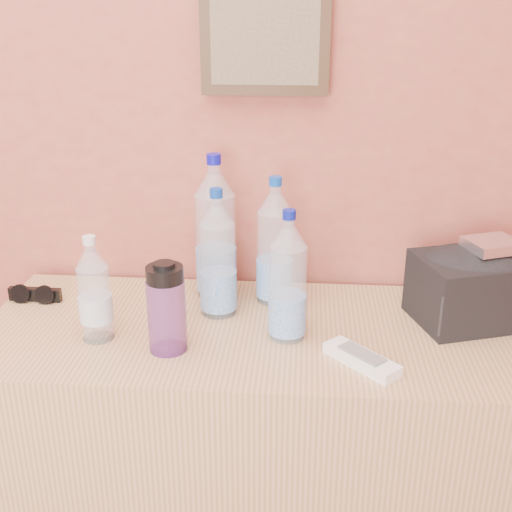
{
  "coord_description": "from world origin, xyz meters",
  "views": [
    {
      "loc": [
        0.56,
        0.42,
        1.48
      ],
      "look_at": [
        0.46,
        1.71,
        0.97
      ],
      "focal_mm": 45.0,
      "sensor_mm": 36.0,
      "label": 1
    }
  ],
  "objects_px": {
    "dresser": "(256,467)",
    "pet_large_d": "(288,283)",
    "pet_large_c": "(275,247)",
    "pet_large_b": "(216,235)",
    "toiletry_bag": "(474,285)",
    "foil_packet": "(492,245)",
    "ac_remote": "(362,359)",
    "pet_small": "(95,295)",
    "nalgene_bottle": "(166,308)",
    "pet_large_a": "(218,260)",
    "sunglasses": "(35,294)"
  },
  "relations": [
    {
      "from": "dresser",
      "to": "pet_large_d",
      "type": "distance_m",
      "value": 0.53
    },
    {
      "from": "dresser",
      "to": "pet_large_c",
      "type": "bearing_deg",
      "value": 78.11
    },
    {
      "from": "dresser",
      "to": "pet_large_b",
      "type": "relative_size",
      "value": 3.49
    },
    {
      "from": "dresser",
      "to": "pet_large_d",
      "type": "xyz_separation_m",
      "value": [
        0.07,
        -0.03,
        0.52
      ]
    },
    {
      "from": "pet_large_d",
      "to": "toiletry_bag",
      "type": "distance_m",
      "value": 0.44
    },
    {
      "from": "foil_packet",
      "to": "ac_remote",
      "type": "bearing_deg",
      "value": -143.13
    },
    {
      "from": "foil_packet",
      "to": "pet_small",
      "type": "bearing_deg",
      "value": -169.89
    },
    {
      "from": "pet_small",
      "to": "nalgene_bottle",
      "type": "height_order",
      "value": "pet_small"
    },
    {
      "from": "pet_large_c",
      "to": "pet_small",
      "type": "relative_size",
      "value": 1.32
    },
    {
      "from": "pet_large_a",
      "to": "pet_large_b",
      "type": "distance_m",
      "value": 0.11
    },
    {
      "from": "pet_large_b",
      "to": "pet_small",
      "type": "distance_m",
      "value": 0.34
    },
    {
      "from": "ac_remote",
      "to": "foil_packet",
      "type": "height_order",
      "value": "foil_packet"
    },
    {
      "from": "dresser",
      "to": "ac_remote",
      "type": "bearing_deg",
      "value": -31.53
    },
    {
      "from": "pet_large_c",
      "to": "pet_large_d",
      "type": "distance_m",
      "value": 0.19
    },
    {
      "from": "dresser",
      "to": "pet_large_a",
      "type": "height_order",
      "value": "pet_large_a"
    },
    {
      "from": "nalgene_bottle",
      "to": "pet_large_d",
      "type": "bearing_deg",
      "value": 16.87
    },
    {
      "from": "dresser",
      "to": "foil_packet",
      "type": "xyz_separation_m",
      "value": [
        0.52,
        0.08,
        0.58
      ]
    },
    {
      "from": "nalgene_bottle",
      "to": "ac_remote",
      "type": "height_order",
      "value": "nalgene_bottle"
    },
    {
      "from": "pet_large_c",
      "to": "pet_small",
      "type": "bearing_deg",
      "value": -148.91
    },
    {
      "from": "pet_small",
      "to": "sunglasses",
      "type": "relative_size",
      "value": 1.81
    },
    {
      "from": "dresser",
      "to": "toiletry_bag",
      "type": "height_order",
      "value": "toiletry_bag"
    },
    {
      "from": "pet_large_c",
      "to": "nalgene_bottle",
      "type": "bearing_deg",
      "value": -128.9
    },
    {
      "from": "dresser",
      "to": "nalgene_bottle",
      "type": "height_order",
      "value": "nalgene_bottle"
    },
    {
      "from": "pet_small",
      "to": "toiletry_bag",
      "type": "height_order",
      "value": "pet_small"
    },
    {
      "from": "pet_large_d",
      "to": "pet_large_a",
      "type": "bearing_deg",
      "value": 147.38
    },
    {
      "from": "pet_large_b",
      "to": "foil_packet",
      "type": "xyz_separation_m",
      "value": [
        0.64,
        -0.1,
        0.03
      ]
    },
    {
      "from": "ac_remote",
      "to": "foil_packet",
      "type": "bearing_deg",
      "value": 82.52
    },
    {
      "from": "pet_large_c",
      "to": "ac_remote",
      "type": "distance_m",
      "value": 0.38
    },
    {
      "from": "sunglasses",
      "to": "ac_remote",
      "type": "xyz_separation_m",
      "value": [
        0.79,
        -0.24,
        -0.01
      ]
    },
    {
      "from": "nalgene_bottle",
      "to": "pet_large_a",
      "type": "bearing_deg",
      "value": 65.24
    },
    {
      "from": "pet_large_b",
      "to": "sunglasses",
      "type": "bearing_deg",
      "value": -170.13
    },
    {
      "from": "pet_small",
      "to": "foil_packet",
      "type": "xyz_separation_m",
      "value": [
        0.87,
        0.15,
        0.08
      ]
    },
    {
      "from": "sunglasses",
      "to": "ac_remote",
      "type": "distance_m",
      "value": 0.82
    },
    {
      "from": "pet_large_a",
      "to": "pet_large_d",
      "type": "xyz_separation_m",
      "value": [
        0.17,
        -0.11,
        -0.01
      ]
    },
    {
      "from": "pet_large_a",
      "to": "nalgene_bottle",
      "type": "xyz_separation_m",
      "value": [
        -0.08,
        -0.18,
        -0.04
      ]
    },
    {
      "from": "pet_large_b",
      "to": "pet_small",
      "type": "bearing_deg",
      "value": -132.48
    },
    {
      "from": "pet_large_d",
      "to": "sunglasses",
      "type": "xyz_separation_m",
      "value": [
        -0.63,
        0.13,
        -0.11
      ]
    },
    {
      "from": "ac_remote",
      "to": "dresser",
      "type": "bearing_deg",
      "value": -165.89
    },
    {
      "from": "pet_large_b",
      "to": "pet_large_d",
      "type": "distance_m",
      "value": 0.28
    },
    {
      "from": "dresser",
      "to": "pet_large_c",
      "type": "relative_size",
      "value": 4.0
    },
    {
      "from": "pet_large_c",
      "to": "nalgene_bottle",
      "type": "xyz_separation_m",
      "value": [
        -0.21,
        -0.26,
        -0.04
      ]
    },
    {
      "from": "dresser",
      "to": "pet_small",
      "type": "relative_size",
      "value": 5.27
    },
    {
      "from": "pet_large_d",
      "to": "ac_remote",
      "type": "bearing_deg",
      "value": -34.36
    },
    {
      "from": "pet_large_a",
      "to": "nalgene_bottle",
      "type": "distance_m",
      "value": 0.2
    },
    {
      "from": "pet_large_d",
      "to": "nalgene_bottle",
      "type": "bearing_deg",
      "value": -163.13
    },
    {
      "from": "toiletry_bag",
      "to": "pet_large_c",
      "type": "bearing_deg",
      "value": 153.11
    },
    {
      "from": "dresser",
      "to": "toiletry_bag",
      "type": "xyz_separation_m",
      "value": [
        0.5,
        0.08,
        0.48
      ]
    },
    {
      "from": "pet_large_b",
      "to": "pet_large_c",
      "type": "height_order",
      "value": "pet_large_b"
    },
    {
      "from": "sunglasses",
      "to": "ac_remote",
      "type": "relative_size",
      "value": 0.77
    },
    {
      "from": "pet_large_a",
      "to": "ac_remote",
      "type": "bearing_deg",
      "value": -33.47
    }
  ]
}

